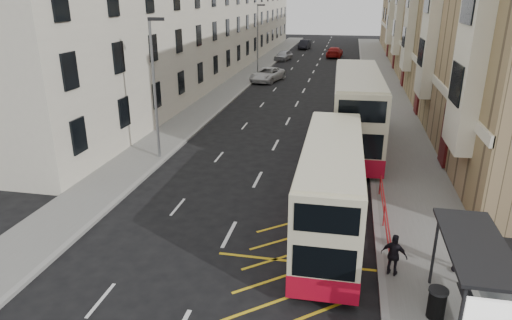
% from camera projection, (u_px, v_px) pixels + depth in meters
% --- Properties ---
extents(ground, '(200.00, 200.00, 0.00)m').
position_uv_depth(ground, '(199.00, 293.00, 15.16)').
color(ground, black).
rests_on(ground, ground).
extents(pavement_right, '(4.00, 120.00, 0.15)m').
position_uv_depth(pavement_right, '(387.00, 102.00, 41.23)').
color(pavement_right, slate).
rests_on(pavement_right, ground).
extents(pavement_left, '(3.00, 120.00, 0.15)m').
position_uv_depth(pavement_left, '(222.00, 95.00, 44.13)').
color(pavement_left, slate).
rests_on(pavement_left, ground).
extents(kerb_right, '(0.25, 120.00, 0.15)m').
position_uv_depth(kerb_right, '(365.00, 101.00, 41.60)').
color(kerb_right, gray).
rests_on(kerb_right, ground).
extents(kerb_left, '(0.25, 120.00, 0.15)m').
position_uv_depth(kerb_left, '(237.00, 96.00, 43.85)').
color(kerb_left, gray).
rests_on(kerb_left, ground).
extents(road_markings, '(10.00, 110.00, 0.01)m').
position_uv_depth(road_markings, '(313.00, 73.00, 56.54)').
color(road_markings, silver).
rests_on(road_markings, ground).
extents(terrace_right, '(10.75, 79.00, 15.25)m').
position_uv_depth(terrace_right, '(448.00, 10.00, 51.51)').
color(terrace_right, '#A2855E').
rests_on(terrace_right, ground).
extents(terrace_left, '(9.18, 79.00, 13.25)m').
position_uv_depth(terrace_left, '(208.00, 17.00, 57.27)').
color(terrace_left, silver).
rests_on(terrace_left, ground).
extents(bus_shelter, '(1.65, 4.25, 2.70)m').
position_uv_depth(bus_shelter, '(481.00, 274.00, 12.50)').
color(bus_shelter, black).
rests_on(bus_shelter, pavement_right).
extents(guard_railing, '(0.06, 6.56, 1.01)m').
position_uv_depth(guard_railing, '(385.00, 210.00, 18.99)').
color(guard_railing, red).
rests_on(guard_railing, pavement_right).
extents(street_lamp_near, '(0.93, 0.18, 8.00)m').
position_uv_depth(street_lamp_near, '(155.00, 82.00, 25.78)').
color(street_lamp_near, slate).
rests_on(street_lamp_near, pavement_left).
extents(street_lamp_far, '(0.93, 0.18, 8.00)m').
position_uv_depth(street_lamp_far, '(258.00, 36.00, 53.37)').
color(street_lamp_far, slate).
rests_on(street_lamp_far, pavement_left).
extents(double_decker_front, '(2.39, 9.95, 3.96)m').
position_uv_depth(double_decker_front, '(331.00, 189.00, 18.22)').
color(double_decker_front, beige).
rests_on(double_decker_front, ground).
extents(double_decker_rear, '(3.09, 12.15, 4.82)m').
position_uv_depth(double_decker_rear, '(356.00, 110.00, 28.52)').
color(double_decker_rear, beige).
rests_on(double_decker_rear, ground).
extents(litter_bin, '(0.59, 0.59, 0.98)m').
position_uv_depth(litter_bin, '(437.00, 303.00, 13.65)').
color(litter_bin, black).
rests_on(litter_bin, pavement_right).
extents(pedestrian_mid, '(1.05, 0.90, 1.87)m').
position_uv_depth(pedestrian_mid, '(468.00, 248.00, 15.75)').
color(pedestrian_mid, black).
rests_on(pedestrian_mid, pavement_right).
extents(pedestrian_far, '(0.98, 0.65, 1.54)m').
position_uv_depth(pedestrian_far, '(394.00, 255.00, 15.64)').
color(pedestrian_far, black).
rests_on(pedestrian_far, pavement_right).
extents(white_van, '(3.72, 5.91, 1.52)m').
position_uv_depth(white_van, '(267.00, 75.00, 51.02)').
color(white_van, silver).
rests_on(white_van, ground).
extents(car_silver, '(2.57, 4.62, 1.48)m').
position_uv_depth(car_silver, '(283.00, 55.00, 66.78)').
color(car_silver, '#AFB1B7').
rests_on(car_silver, ground).
extents(car_dark, '(1.95, 4.80, 1.55)m').
position_uv_depth(car_dark, '(305.00, 45.00, 80.27)').
color(car_dark, black).
rests_on(car_dark, ground).
extents(car_red, '(2.50, 5.52, 1.57)m').
position_uv_depth(car_red, '(334.00, 52.00, 70.05)').
color(car_red, '#9F110F').
rests_on(car_red, ground).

